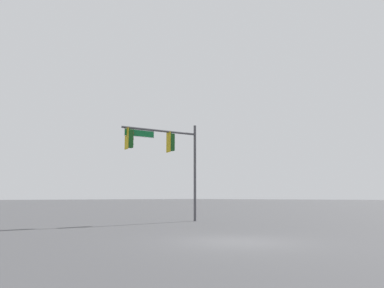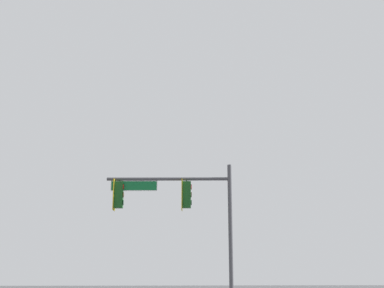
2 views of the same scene
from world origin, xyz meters
name	(u,v)px [view 1 (image 1 of 2)]	position (x,y,z in m)	size (l,w,h in m)	color
ground_plane	(238,242)	(0.00, 0.00, 0.00)	(400.00, 400.00, 0.00)	#474749
signal_pole_near	(165,148)	(-4.84, -9.46, 4.60)	(5.13, 1.44, 6.28)	#47474C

